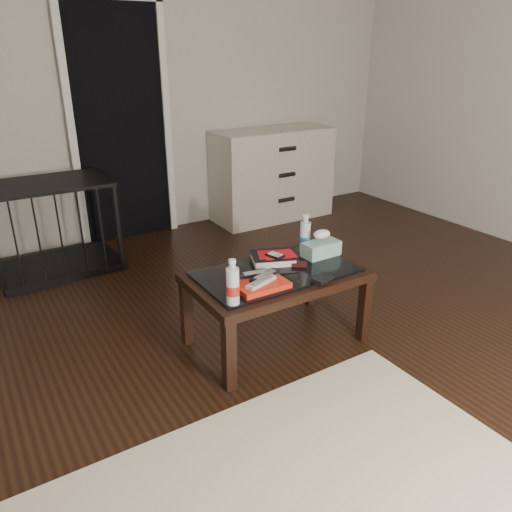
% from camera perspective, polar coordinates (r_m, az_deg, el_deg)
% --- Properties ---
extents(ground, '(5.00, 5.00, 0.00)m').
position_cam_1_polar(ground, '(3.06, 8.69, -10.03)').
color(ground, black).
rests_on(ground, ground).
extents(room_shell, '(5.00, 5.00, 5.00)m').
position_cam_1_polar(room_shell, '(2.58, 10.96, 21.86)').
color(room_shell, beige).
rests_on(room_shell, ground).
extents(doorway, '(0.90, 0.08, 2.07)m').
position_cam_1_polar(doorway, '(4.63, -15.25, 14.30)').
color(doorway, black).
rests_on(doorway, ground).
extents(coffee_table, '(1.00, 0.60, 0.46)m').
position_cam_1_polar(coffee_table, '(2.88, 2.36, -2.88)').
color(coffee_table, black).
rests_on(coffee_table, ground).
extents(dresser, '(1.20, 0.53, 0.90)m').
position_cam_1_polar(dresser, '(5.12, 1.86, 9.28)').
color(dresser, beige).
rests_on(dresser, ground).
extents(pet_crate, '(0.93, 0.65, 0.71)m').
position_cam_1_polar(pet_crate, '(4.21, -21.94, 1.45)').
color(pet_crate, black).
rests_on(pet_crate, ground).
extents(magazines, '(0.28, 0.21, 0.03)m').
position_cam_1_polar(magazines, '(2.66, 0.43, -3.22)').
color(magazines, red).
rests_on(magazines, coffee_table).
extents(remote_silver, '(0.21, 0.11, 0.02)m').
position_cam_1_polar(remote_silver, '(2.63, 0.62, -2.96)').
color(remote_silver, silver).
rests_on(remote_silver, magazines).
extents(remote_black_front, '(0.21, 0.11, 0.02)m').
position_cam_1_polar(remote_black_front, '(2.70, 1.02, -2.25)').
color(remote_black_front, black).
rests_on(remote_black_front, magazines).
extents(remote_black_back, '(0.21, 0.09, 0.02)m').
position_cam_1_polar(remote_black_back, '(2.72, 0.09, -2.00)').
color(remote_black_back, black).
rests_on(remote_black_back, magazines).
extents(textbook, '(0.31, 0.28, 0.05)m').
position_cam_1_polar(textbook, '(2.97, 1.95, -0.23)').
color(textbook, black).
rests_on(textbook, coffee_table).
extents(dvd_mailers, '(0.23, 0.20, 0.01)m').
position_cam_1_polar(dvd_mailers, '(2.95, 2.09, 0.21)').
color(dvd_mailers, red).
rests_on(dvd_mailers, textbook).
extents(ipod, '(0.09, 0.12, 0.02)m').
position_cam_1_polar(ipod, '(2.91, 2.21, 0.10)').
color(ipod, black).
rests_on(ipod, dvd_mailers).
extents(flip_phone, '(0.10, 0.09, 0.02)m').
position_cam_1_polar(flip_phone, '(2.93, 4.98, -0.92)').
color(flip_phone, black).
rests_on(flip_phone, coffee_table).
extents(wallet, '(0.14, 0.10, 0.02)m').
position_cam_1_polar(wallet, '(2.76, 7.58, -2.58)').
color(wallet, black).
rests_on(wallet, coffee_table).
extents(water_bottle_left, '(0.08, 0.08, 0.24)m').
position_cam_1_polar(water_bottle_left, '(2.45, -2.69, -2.97)').
color(water_bottle_left, silver).
rests_on(water_bottle_left, coffee_table).
extents(water_bottle_right, '(0.07, 0.07, 0.24)m').
position_cam_1_polar(water_bottle_right, '(3.10, 5.64, 2.62)').
color(water_bottle_right, silver).
rests_on(water_bottle_right, coffee_table).
extents(tissue_box, '(0.23, 0.12, 0.09)m').
position_cam_1_polar(tissue_box, '(3.07, 7.44, 0.82)').
color(tissue_box, '#227E72').
rests_on(tissue_box, coffee_table).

